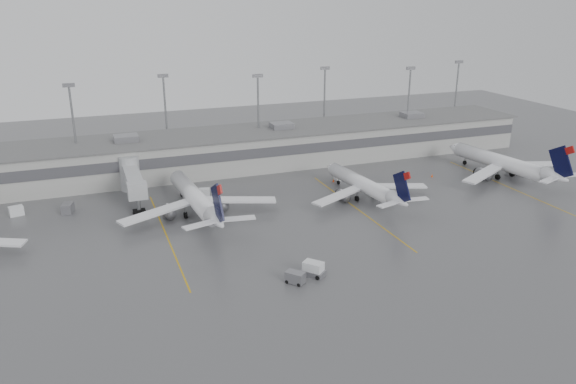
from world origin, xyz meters
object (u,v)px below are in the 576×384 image
object	(u,v)px
jet_mid_right	(365,185)
jet_far_right	(504,163)
jet_mid_left	(196,198)
baggage_tug	(313,270)

from	to	relation	value
jet_mid_right	jet_far_right	bearing A→B (deg)	-2.77
jet_mid_left	baggage_tug	bearing A→B (deg)	-73.47
jet_far_right	jet_mid_left	bearing A→B (deg)	170.93
jet_mid_left	baggage_tug	size ratio (longest dim) A/B	8.69
jet_far_right	baggage_tug	distance (m)	62.43
jet_mid_right	baggage_tug	xyz separation A→B (m)	(-21.58, -25.65, -2.05)
jet_far_right	baggage_tug	bearing A→B (deg)	-162.19
jet_far_right	jet_mid_right	bearing A→B (deg)	174.50
jet_mid_right	jet_far_right	size ratio (longest dim) A/B	0.87
jet_mid_right	jet_far_right	world-z (taller)	jet_far_right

